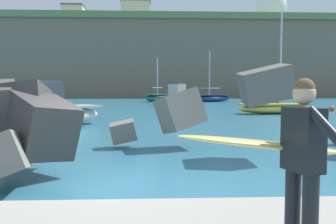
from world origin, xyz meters
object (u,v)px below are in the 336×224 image
boat_mid_left (175,99)px  station_building_central (136,13)px  mooring_buoy_inner (332,108)px  station_building_west (75,16)px  boat_far_left (156,97)px  station_building_east (158,27)px  boat_near_left (212,98)px  boat_mid_right (50,113)px  radar_dome (271,11)px  boat_far_centre (268,98)px  boat_near_right (275,108)px  surfer_with_board (292,155)px

boat_mid_left → station_building_central: size_ratio=0.81×
mooring_buoy_inner → station_building_west: station_building_west is taller
boat_far_left → mooring_buoy_inner: (14.03, -20.63, -0.33)m
station_building_central → station_building_east: size_ratio=0.83×
boat_mid_left → boat_far_left: bearing=98.7°
boat_far_left → station_building_west: size_ratio=0.77×
boat_near_left → station_building_east: (-6.46, 46.07, 17.08)m
boat_mid_right → station_building_central: station_building_central is taller
mooring_buoy_inner → radar_dome: 68.91m
boat_far_centre → boat_near_right: bearing=-106.2°
mooring_buoy_inner → station_building_west: (-31.44, 52.01, 17.37)m
boat_mid_left → mooring_buoy_inner: boat_mid_left is taller
boat_near_left → station_building_central: (-11.55, 30.70, 17.51)m
boat_far_left → station_building_east: (1.09, 45.01, 17.05)m
mooring_buoy_inner → boat_far_centre: bearing=97.5°
boat_near_left → station_building_west: bearing=127.6°
station_building_east → station_building_central: bearing=-108.3°
boat_far_left → station_building_east: station_building_east is taller
station_building_central → station_building_east: station_building_central is taller
boat_near_right → boat_far_centre: bearing=73.8°
station_building_west → boat_far_centre: bearing=-53.6°
station_building_central → boat_far_centre: bearing=-66.9°
boat_far_centre → station_building_central: 45.57m
mooring_buoy_inner → station_building_east: bearing=101.2°
boat_near_left → boat_near_right: size_ratio=0.92×
station_building_east → boat_near_left: bearing=-82.0°
station_building_east → boat_far_centre: bearing=-78.1°
boat_far_centre → station_building_west: station_building_west is taller
boat_near_right → boat_mid_right: (-13.93, -8.32, 0.27)m
mooring_buoy_inner → radar_dome: size_ratio=0.04×
mooring_buoy_inner → boat_mid_left: bearing=144.7°
boat_near_right → mooring_buoy_inner: 6.13m
boat_near_left → mooring_buoy_inner: (6.48, -19.57, -0.30)m
boat_near_left → boat_far_centre: 9.49m
boat_far_centre → surfer_with_board: bearing=-107.9°
boat_near_right → boat_far_left: (-8.45, 23.14, 0.11)m
station_building_east → station_building_west: bearing=-143.6°
boat_far_left → radar_dome: (30.04, 42.94, 20.93)m
boat_near_left → boat_mid_right: 33.08m
boat_near_right → boat_mid_left: bearing=120.7°
boat_near_left → boat_mid_left: bearing=-117.6°
boat_near_right → station_building_east: size_ratio=0.95×
radar_dome → surfer_with_board: bearing=-108.3°
mooring_buoy_inner → station_building_west: size_ratio=0.06×
station_building_central → mooring_buoy_inner: bearing=-70.3°
surfer_with_board → radar_dome: (29.24, 88.40, 20.20)m
boat_near_right → boat_far_centre: (4.07, 13.99, 0.28)m
surfer_with_board → station_building_east: 91.93m
boat_mid_right → station_building_west: station_building_west is taller
boat_mid_left → station_building_west: size_ratio=0.67×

